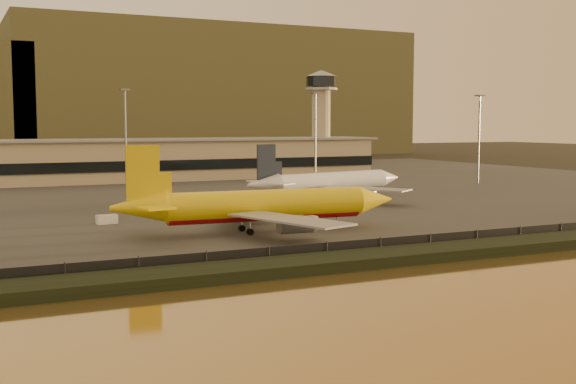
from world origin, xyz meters
name	(u,v)px	position (x,y,z in m)	size (l,w,h in m)	color
ground	(320,243)	(0.00, 0.00, 0.00)	(900.00, 900.00, 0.00)	black
embankment	(384,257)	(0.00, -17.00, 0.70)	(320.00, 7.00, 1.40)	black
tarmac	(152,189)	(0.00, 95.00, 0.10)	(320.00, 220.00, 0.20)	#2D2D2D
perimeter_fence	(367,248)	(0.00, -13.00, 1.30)	(300.00, 0.05, 2.20)	black
terminal_building	(76,162)	(-14.52, 125.55, 6.25)	(202.00, 25.00, 12.60)	tan
control_tower	(321,111)	(70.00, 131.00, 21.66)	(11.20, 11.20, 35.50)	tan
apron_light_masts	(231,130)	(15.00, 75.00, 15.70)	(152.20, 12.20, 25.40)	slate
dhl_cargo_jet	(261,206)	(-4.39, 11.76, 4.38)	(46.91, 45.83, 14.01)	yellow
white_narrowbody_jet	(329,183)	(29.40, 51.02, 4.03)	(44.37, 42.63, 12.83)	silver
gse_vehicle_yellow	(259,211)	(3.41, 30.72, 1.07)	(3.87, 1.74, 1.74)	yellow
gse_vehicle_white	(107,219)	(-24.43, 32.12, 0.99)	(3.50, 1.57, 1.57)	silver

